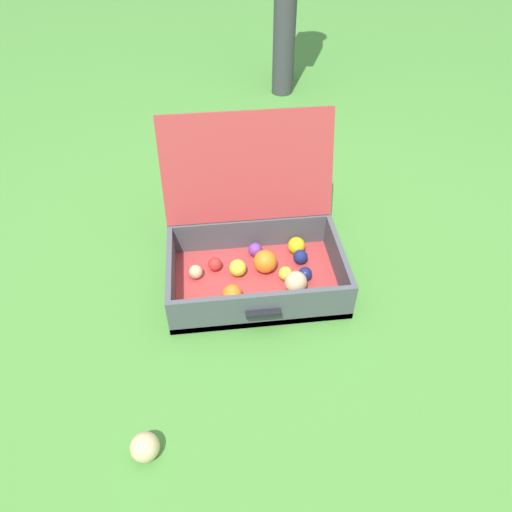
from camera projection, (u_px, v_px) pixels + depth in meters
name	position (u px, v px, depth m)	size (l,w,h in m)	color
ground_plane	(271.00, 269.00, 1.72)	(16.00, 16.00, 0.00)	#4C8C38
open_suitcase	(256.00, 248.00, 1.63)	(0.59, 0.52, 0.51)	#B23838
stray_ball_on_grass	(145.00, 447.00, 1.20)	(0.08, 0.08, 0.08)	#D1B784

